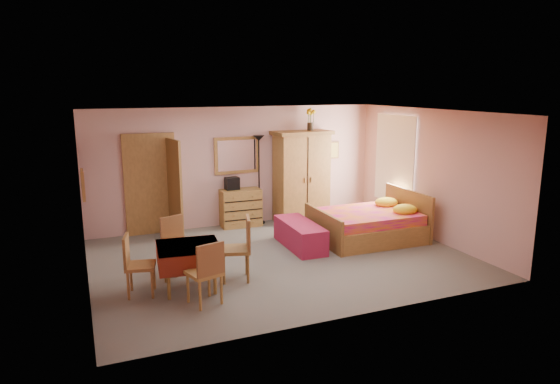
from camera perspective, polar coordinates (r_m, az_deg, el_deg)
name	(u,v)px	position (r m, az deg, el deg)	size (l,w,h in m)	color
floor	(281,258)	(9.06, 0.14, -7.55)	(6.50, 6.50, 0.00)	#69655D
ceiling	(281,112)	(8.54, 0.15, 9.11)	(6.50, 6.50, 0.00)	brown
wall_back	(238,166)	(11.02, -4.87, 2.93)	(6.50, 0.10, 2.60)	tan
wall_front	(356,223)	(6.53, 8.63, -3.53)	(6.50, 0.10, 2.60)	tan
wall_left	(82,204)	(8.06, -21.70, -1.27)	(0.10, 5.00, 2.60)	tan
wall_right	(432,175)	(10.38, 16.96, 1.88)	(0.10, 5.00, 2.60)	tan
doorway	(150,185)	(10.63, -14.59, 0.74)	(1.06, 0.12, 2.15)	#9E6B35
window	(395,159)	(11.27, 13.00, 3.64)	(0.08, 1.40, 1.95)	white
picture_left	(83,185)	(7.40, -21.61, 0.76)	(0.04, 0.32, 0.42)	orange
picture_back	(333,150)	(11.87, 6.06, 4.79)	(0.30, 0.04, 0.40)	#D8BF59
chest_of_drawers	(241,208)	(10.99, -4.51, -1.81)	(0.87, 0.44, 0.82)	olive
wall_mirror	(237,155)	(10.97, -4.95, 4.21)	(1.02, 0.05, 0.81)	white
stereo	(232,183)	(10.87, -5.51, 0.98)	(0.29, 0.21, 0.27)	black
floor_lamp	(259,180)	(11.08, -2.41, 1.39)	(0.25, 0.25, 1.98)	black
wardrobe	(302,176)	(11.30, 2.47, 1.79)	(1.31, 0.68, 2.06)	#9E6D35
sunflower_vase	(310,119)	(11.25, 3.49, 8.29)	(0.20, 0.20, 0.50)	yellow
bed	(367,217)	(10.14, 9.90, -2.78)	(2.05, 1.61, 0.95)	#CB137F
bench	(300,235)	(9.59, 2.29, -4.92)	(0.54, 1.45, 0.48)	maroon
dining_table	(189,267)	(7.79, -10.33, -8.42)	(0.93, 0.93, 0.68)	maroon
chair_south	(204,272)	(7.19, -8.67, -9.05)	(0.42, 0.42, 0.94)	#AC7B3A
chair_north	(179,245)	(8.44, -11.51, -5.98)	(0.42, 0.42, 0.92)	#A27337
chair_west	(141,265)	(7.68, -15.65, -8.05)	(0.42, 0.42, 0.92)	#A26936
chair_east	(235,249)	(7.98, -5.14, -6.48)	(0.46, 0.46, 1.02)	olive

